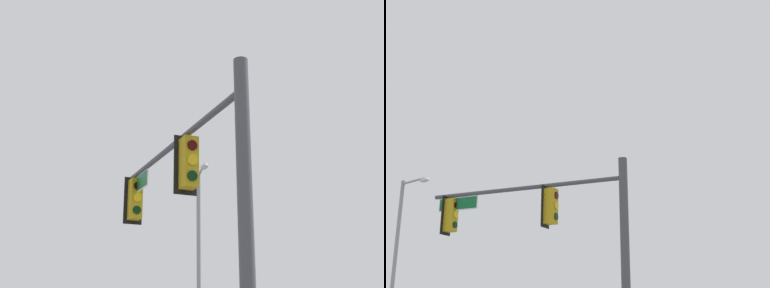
# 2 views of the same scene
# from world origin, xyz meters

# --- Properties ---
(signal_pole_near) EXTENTS (6.88, 1.16, 6.48)m
(signal_pole_near) POSITION_xyz_m (-3.09, -7.46, 4.37)
(signal_pole_near) COLOR #47474C
(signal_pole_near) RESTS_ON ground_plane
(street_lamp) EXTENTS (2.07, 0.50, 8.19)m
(street_lamp) POSITION_xyz_m (7.69, -10.90, 4.70)
(street_lamp) COLOR gray
(street_lamp) RESTS_ON ground_plane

